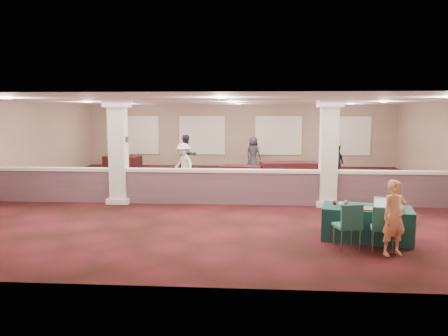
# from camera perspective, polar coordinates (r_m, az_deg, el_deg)

# --- Properties ---
(ground) EXTENTS (16.00, 16.00, 0.00)m
(ground) POSITION_cam_1_polar(r_m,az_deg,el_deg) (15.16, 1.06, -3.52)
(ground) COLOR #4A1218
(ground) RESTS_ON ground
(wall_back) EXTENTS (16.00, 0.04, 3.20)m
(wall_back) POSITION_cam_1_polar(r_m,az_deg,el_deg) (22.91, 2.10, 4.28)
(wall_back) COLOR #7E6857
(wall_back) RESTS_ON ground
(wall_front) EXTENTS (16.00, 0.04, 3.20)m
(wall_front) POSITION_cam_1_polar(r_m,az_deg,el_deg) (7.02, -2.23, -3.23)
(wall_front) COLOR #7E6857
(wall_front) RESTS_ON ground
(wall_left) EXTENTS (0.04, 16.00, 3.20)m
(wall_left) POSITION_cam_1_polar(r_m,az_deg,el_deg) (17.29, -26.47, 2.42)
(wall_left) COLOR #7E6857
(wall_left) RESTS_ON ground
(ceiling) EXTENTS (16.00, 16.00, 0.02)m
(ceiling) POSITION_cam_1_polar(r_m,az_deg,el_deg) (14.88, 1.09, 8.67)
(ceiling) COLOR white
(ceiling) RESTS_ON wall_back
(partition_wall) EXTENTS (15.60, 0.28, 1.10)m
(partition_wall) POSITION_cam_1_polar(r_m,az_deg,el_deg) (13.58, 0.75, -2.38)
(partition_wall) COLOR #553A41
(partition_wall) RESTS_ON ground
(column_left) EXTENTS (0.72, 0.72, 3.20)m
(column_left) POSITION_cam_1_polar(r_m,az_deg,el_deg) (14.07, -13.63, 2.15)
(column_left) COLOR silver
(column_left) RESTS_ON ground
(column_right) EXTENTS (0.72, 0.72, 3.20)m
(column_right) POSITION_cam_1_polar(r_m,az_deg,el_deg) (13.60, 13.48, 1.97)
(column_right) COLOR silver
(column_right) RESTS_ON ground
(sconce_left) EXTENTS (0.12, 0.12, 0.18)m
(sconce_left) POSITION_cam_1_polar(r_m,az_deg,el_deg) (14.13, -14.76, 3.61)
(sconce_left) COLOR brown
(sconce_left) RESTS_ON column_left
(sconce_right) EXTENTS (0.12, 0.12, 0.18)m
(sconce_right) POSITION_cam_1_polar(r_m,az_deg,el_deg) (13.96, -12.58, 3.63)
(sconce_right) COLOR brown
(sconce_right) RESTS_ON column_left
(near_table) EXTENTS (2.10, 1.36, 0.75)m
(near_table) POSITION_cam_1_polar(r_m,az_deg,el_deg) (10.47, 18.10, -6.87)
(near_table) COLOR #0F3732
(near_table) RESTS_ON ground
(conf_chair_main) EXTENTS (0.55, 0.56, 0.94)m
(conf_chair_main) POSITION_cam_1_polar(r_m,az_deg,el_deg) (9.71, 20.07, -6.96)
(conf_chair_main) COLOR #1E5757
(conf_chair_main) RESTS_ON ground
(conf_chair_side) EXTENTS (0.59, 0.59, 0.98)m
(conf_chair_side) POSITION_cam_1_polar(r_m,az_deg,el_deg) (9.56, 16.02, -6.85)
(conf_chair_side) COLOR #1E5757
(conf_chair_side) RESTS_ON ground
(woman) EXTENTS (0.65, 0.54, 1.54)m
(woman) POSITION_cam_1_polar(r_m,az_deg,el_deg) (9.46, 21.36, -6.08)
(woman) COLOR #DD8760
(woman) RESTS_ON ground
(far_table_front_left) EXTENTS (2.05, 1.33, 0.76)m
(far_table_front_left) POSITION_cam_1_polar(r_m,az_deg,el_deg) (16.10, -13.45, -1.69)
(far_table_front_left) COLOR black
(far_table_front_left) RESTS_ON ground
(far_table_front_center) EXTENTS (1.71, 1.08, 0.64)m
(far_table_front_center) POSITION_cam_1_polar(r_m,az_deg,el_deg) (18.05, 2.39, -0.69)
(far_table_front_center) COLOR black
(far_table_front_center) RESTS_ON ground
(far_table_front_right) EXTENTS (1.83, 1.09, 0.70)m
(far_table_front_right) POSITION_cam_1_polar(r_m,az_deg,el_deg) (15.73, 16.24, -2.11)
(far_table_front_right) COLOR black
(far_table_front_right) RESTS_ON ground
(far_table_back_left) EXTENTS (1.85, 1.16, 0.70)m
(far_table_back_left) POSITION_cam_1_polar(r_m,az_deg,el_deg) (21.90, -13.12, 0.65)
(far_table_back_left) COLOR black
(far_table_back_left) RESTS_ON ground
(far_table_back_center) EXTENTS (2.07, 1.30, 0.78)m
(far_table_back_center) POSITION_cam_1_polar(r_m,az_deg,el_deg) (18.27, 7.86, -0.44)
(far_table_back_center) COLOR black
(far_table_back_center) RESTS_ON ground
(far_table_back_right) EXTENTS (1.94, 1.04, 0.77)m
(far_table_back_right) POSITION_cam_1_polar(r_m,az_deg,el_deg) (18.39, 9.39, -0.44)
(far_table_back_right) COLOR black
(far_table_back_right) RESTS_ON ground
(attendee_a) EXTENTS (1.01, 0.88, 1.84)m
(attendee_a) POSITION_cam_1_polar(r_m,az_deg,el_deg) (19.19, -4.86, 1.58)
(attendee_a) COLOR black
(attendee_a) RESTS_ON ground
(attendee_b) EXTENTS (1.09, 1.09, 1.65)m
(attendee_b) POSITION_cam_1_polar(r_m,az_deg,el_deg) (17.09, -5.32, 0.51)
(attendee_b) COLOR silver
(attendee_b) RESTS_ON ground
(attendee_c) EXTENTS (0.93, 0.94, 1.53)m
(attendee_c) POSITION_cam_1_polar(r_m,az_deg,el_deg) (18.36, 14.51, 0.60)
(attendee_c) COLOR black
(attendee_c) RESTS_ON ground
(attendee_d) EXTENTS (0.89, 0.78, 1.60)m
(attendee_d) POSITION_cam_1_polar(r_m,az_deg,el_deg) (21.64, 3.84, 1.94)
(attendee_d) COLOR black
(attendee_d) RESTS_ON ground
(laptop_base) EXTENTS (0.38, 0.30, 0.02)m
(laptop_base) POSITION_cam_1_polar(r_m,az_deg,el_deg) (10.35, 19.90, -4.94)
(laptop_base) COLOR silver
(laptop_base) RESTS_ON near_table
(laptop_screen) EXTENTS (0.33, 0.08, 0.22)m
(laptop_screen) POSITION_cam_1_polar(r_m,az_deg,el_deg) (10.44, 19.89, -4.15)
(laptop_screen) COLOR silver
(laptop_screen) RESTS_ON near_table
(screen_glow) EXTENTS (0.30, 0.07, 0.19)m
(screen_glow) POSITION_cam_1_polar(r_m,az_deg,el_deg) (10.43, 19.89, -4.24)
(screen_glow) COLOR silver
(screen_glow) RESTS_ON near_table
(knitting) EXTENTS (0.46, 0.39, 0.03)m
(knitting) POSITION_cam_1_polar(r_m,az_deg,el_deg) (10.13, 18.52, -5.10)
(knitting) COLOR orange
(knitting) RESTS_ON near_table
(yarn_cream) EXTENTS (0.11, 0.11, 0.11)m
(yarn_cream) POSITION_cam_1_polar(r_m,az_deg,el_deg) (10.26, 15.08, -4.58)
(yarn_cream) COLOR #F2E9C7
(yarn_cream) RESTS_ON near_table
(yarn_red) EXTENTS (0.10, 0.10, 0.10)m
(yarn_red) POSITION_cam_1_polar(r_m,az_deg,el_deg) (10.42, 14.25, -4.40)
(yarn_red) COLOR maroon
(yarn_red) RESTS_ON near_table
(yarn_grey) EXTENTS (0.11, 0.11, 0.11)m
(yarn_grey) POSITION_cam_1_polar(r_m,az_deg,el_deg) (10.48, 15.66, -4.36)
(yarn_grey) COLOR #4F4F54
(yarn_grey) RESTS_ON near_table
(scissors) EXTENTS (0.13, 0.06, 0.01)m
(scissors) POSITION_cam_1_polar(r_m,az_deg,el_deg) (10.15, 22.00, -5.30)
(scissors) COLOR red
(scissors) RESTS_ON near_table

